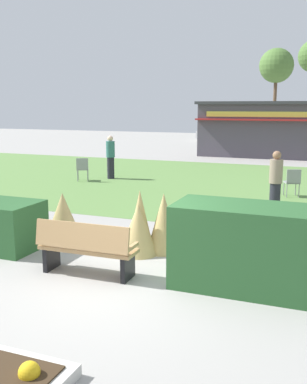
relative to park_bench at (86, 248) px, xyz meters
name	(u,v)px	position (x,y,z in m)	size (l,w,h in m)	color
ground_plane	(116,285)	(0.66, -0.21, -0.48)	(80.00, 80.00, 0.00)	#999691
lawn_patch	(239,185)	(0.66, 9.77, -0.48)	(36.00, 12.00, 0.01)	#5B8442
park_bench	(86,248)	(0.00, 0.00, 0.00)	(1.71, 0.57, 0.95)	tan
hedge_right	(250,248)	(2.65, 0.48, 0.18)	(2.39, 1.10, 1.33)	#28562B
ornamental_grass_behind_left	(140,220)	(0.31, 1.58, 0.13)	(0.55, 0.55, 1.22)	tan
ornamental_grass_behind_right	(138,229)	(0.36, 1.38, 0.01)	(0.77, 0.77, 0.99)	tan
ornamental_grass_behind_center	(63,216)	(-1.52, 1.67, 0.03)	(0.79, 0.79, 1.02)	tan
ornamental_grass_behind_far	(164,223)	(0.76, 1.68, 0.10)	(0.67, 0.67, 1.17)	tan
trash_bin	(6,234)	(-2.00, 0.41, -0.08)	(0.52, 0.52, 0.79)	#2D4233
food_kiosk	(297,129)	(1.77, 20.47, 1.06)	(10.69, 4.69, 3.07)	#47424C
cafe_chair_west	(293,180)	(2.63, 8.26, 0.05)	(0.57, 0.57, 0.89)	gray
cafe_chair_east	(82,167)	(-5.05, 8.49, 0.05)	(0.59, 0.59, 0.89)	gray
person_strolling	(276,183)	(2.41, 5.62, 0.38)	(0.34, 0.34, 1.69)	#23232D
person_standing	(111,157)	(-4.34, 9.43, 0.38)	(0.34, 0.34, 1.69)	#23232D
parked_car_west_slot	(224,134)	(-4.38, 29.31, 0.16)	(4.22, 2.10, 1.20)	silver
tree_right_bg	(276,66)	(-1.03, 32.99, 5.52)	(2.80, 2.80, 7.47)	brown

